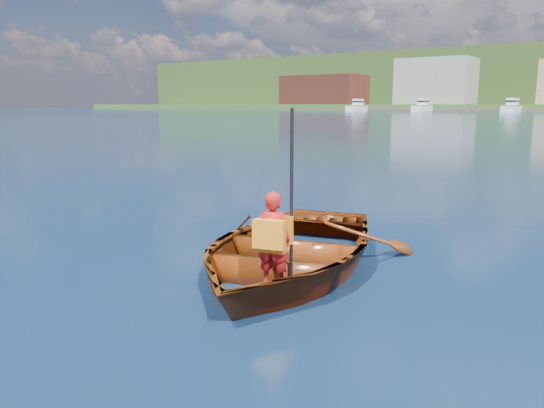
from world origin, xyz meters
name	(u,v)px	position (x,y,z in m)	size (l,w,h in m)	color
ground	(234,274)	(0.00, 0.00, 0.00)	(600.00, 600.00, 0.00)	#0C283F
rowboat	(287,249)	(0.44, 0.50, 0.26)	(3.71, 4.54, 0.82)	maroon
child_paddler	(273,238)	(0.81, -0.34, 0.63)	(0.42, 0.41, 1.88)	red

